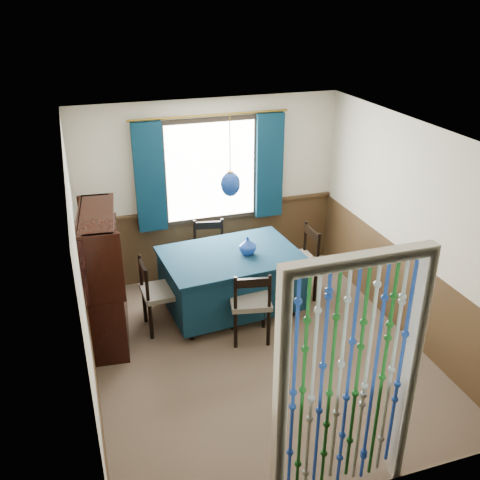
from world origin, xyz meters
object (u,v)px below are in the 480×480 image
object	(u,v)px
vase_table	(248,246)
sideboard	(105,294)
chair_right	(299,261)
pendant_lamp	(230,184)
vase_sideboard	(106,258)
chair_far	(210,253)
dining_table	(231,278)
chair_near	(251,303)
bowl_shelf	(107,258)
chair_left	(158,293)

from	to	relation	value
vase_table	sideboard	bearing A→B (deg)	-179.21
chair_right	pendant_lamp	xyz separation A→B (m)	(-0.95, -0.07, 1.19)
vase_table	vase_sideboard	world-z (taller)	vase_table
chair_far	vase_table	xyz separation A→B (m)	(0.28, -0.76, 0.42)
sideboard	chair_far	bearing A→B (deg)	34.08
dining_table	vase_table	distance (m)	0.49
chair_near	bowl_shelf	size ratio (longest dim) A/B	4.49
chair_near	vase_sideboard	distance (m)	1.78
chair_right	vase_table	size ratio (longest dim) A/B	4.78
dining_table	chair_right	distance (m)	0.96
chair_far	chair_right	xyz separation A→B (m)	(1.04, -0.64, 0.03)
pendant_lamp	chair_right	bearing A→B (deg)	4.05
chair_near	vase_table	xyz separation A→B (m)	(0.17, 0.62, 0.41)
vase_sideboard	sideboard	bearing A→B (deg)	-102.54
pendant_lamp	chair_far	bearing A→B (deg)	97.02
chair_far	chair_left	world-z (taller)	chair_left
chair_far	vase_sideboard	size ratio (longest dim) A/B	4.46
chair_left	vase_table	world-z (taller)	vase_table
dining_table	chair_near	world-z (taller)	chair_near
dining_table	chair_near	distance (m)	0.67
dining_table	vase_sideboard	world-z (taller)	vase_sideboard
bowl_shelf	vase_sideboard	size ratio (longest dim) A/B	1.01
chair_right	chair_left	bearing A→B (deg)	95.89
dining_table	pendant_lamp	world-z (taller)	pendant_lamp
chair_right	pendant_lamp	size ratio (longest dim) A/B	1.04
dining_table	pendant_lamp	distance (m)	1.25
chair_near	chair_far	xyz separation A→B (m)	(-0.12, 1.38, -0.01)
vase_table	bowl_shelf	distance (m)	1.70
sideboard	bowl_shelf	world-z (taller)	sideboard
sideboard	pendant_lamp	bearing A→B (deg)	8.54
chair_near	vase_sideboard	size ratio (longest dim) A/B	4.53
pendant_lamp	chair_near	bearing A→B (deg)	-87.51
pendant_lamp	bowl_shelf	size ratio (longest dim) A/B	4.53
chair_left	sideboard	size ratio (longest dim) A/B	0.59
vase_table	vase_sideboard	bearing A→B (deg)	171.71
pendant_lamp	vase_sideboard	distance (m)	1.70
dining_table	vase_sideboard	bearing A→B (deg)	167.90
chair_far	sideboard	size ratio (longest dim) A/B	0.58
vase_table	chair_far	bearing A→B (deg)	110.41
chair_left	chair_right	world-z (taller)	chair_right
chair_far	vase_sideboard	bearing A→B (deg)	31.52
chair_near	pendant_lamp	bearing A→B (deg)	103.99
chair_near	sideboard	size ratio (longest dim) A/B	0.59
vase_sideboard	dining_table	bearing A→B (deg)	-7.28
chair_near	bowl_shelf	bearing A→B (deg)	176.03
chair_far	pendant_lamp	world-z (taller)	pendant_lamp
dining_table	vase_table	world-z (taller)	vase_table
sideboard	pendant_lamp	xyz separation A→B (m)	(1.54, 0.08, 1.15)
vase_sideboard	bowl_shelf	bearing A→B (deg)	-90.00
dining_table	sideboard	size ratio (longest dim) A/B	1.12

